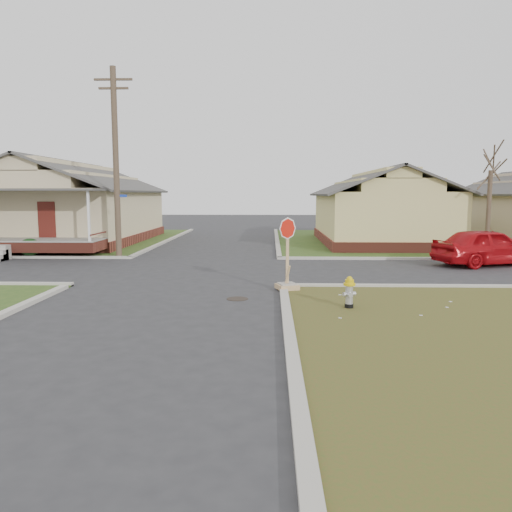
{
  "coord_description": "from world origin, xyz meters",
  "views": [
    {
      "loc": [
        3.19,
        -14.97,
        3.09
      ],
      "look_at": [
        2.71,
        1.0,
        1.1
      ],
      "focal_mm": 35.0,
      "sensor_mm": 36.0,
      "label": 1
    }
  ],
  "objects_px": {
    "stop_sign": "(287,274)",
    "utility_pole": "(116,161)",
    "fire_hydrant": "(349,290)",
    "red_sedan": "(487,247)"
  },
  "relations": [
    {
      "from": "stop_sign",
      "to": "utility_pole",
      "type": "bearing_deg",
      "value": 115.59
    },
    {
      "from": "stop_sign",
      "to": "red_sedan",
      "type": "distance_m",
      "value": 10.71
    },
    {
      "from": "fire_hydrant",
      "to": "utility_pole",
      "type": "bearing_deg",
      "value": 109.92
    },
    {
      "from": "utility_pole",
      "to": "fire_hydrant",
      "type": "relative_size",
      "value": 10.5
    },
    {
      "from": "fire_hydrant",
      "to": "red_sedan",
      "type": "bearing_deg",
      "value": 27.83
    },
    {
      "from": "utility_pole",
      "to": "stop_sign",
      "type": "xyz_separation_m",
      "value": [
        7.92,
        -8.07,
        -4.11
      ]
    },
    {
      "from": "utility_pole",
      "to": "fire_hydrant",
      "type": "distance_m",
      "value": 14.86
    },
    {
      "from": "red_sedan",
      "to": "fire_hydrant",
      "type": "bearing_deg",
      "value": 122.53
    },
    {
      "from": "utility_pole",
      "to": "fire_hydrant",
      "type": "bearing_deg",
      "value": -48.26
    },
    {
      "from": "utility_pole",
      "to": "red_sedan",
      "type": "bearing_deg",
      "value": -7.03
    }
  ]
}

